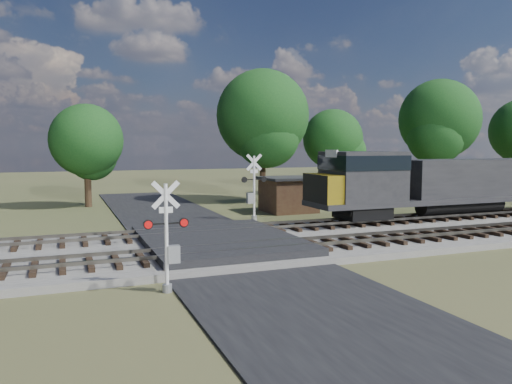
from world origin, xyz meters
name	(u,v)px	position (x,y,z in m)	size (l,w,h in m)	color
ground	(222,251)	(0.00, 0.00, 0.00)	(160.00, 160.00, 0.00)	#434D29
ballast_bed	(391,233)	(10.00, 0.50, 0.15)	(140.00, 10.00, 0.30)	gray
road	(222,250)	(0.00, 0.00, 0.04)	(7.00, 60.00, 0.08)	black
crossing_panel	(218,242)	(0.00, 0.50, 0.32)	(7.00, 9.00, 0.62)	#262628
track_near	(300,245)	(3.12, -2.00, 0.41)	(140.00, 2.60, 0.33)	black
track_far	(259,228)	(3.12, 3.00, 0.41)	(140.00, 2.60, 0.33)	black
crossing_signal_near	(169,246)	(-3.63, -5.71, 1.58)	(1.53, 0.33, 3.80)	silver
crossing_signal_far	(253,193)	(4.80, 8.39, 1.84)	(1.78, 0.39, 4.42)	silver
equipment_shed	(288,194)	(8.87, 11.57, 1.32)	(3.86, 3.86, 2.61)	#482B1F
treeline	(271,126)	(10.93, 19.79, 6.76)	(78.25, 10.38, 11.79)	black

